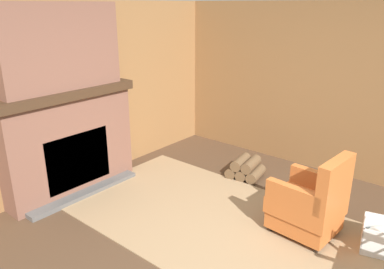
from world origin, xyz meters
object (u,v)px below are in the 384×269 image
(firewood_stack, at_px, (246,168))
(oil_lamp_vase, at_px, (31,87))
(armchair, at_px, (310,205))
(storage_case, at_px, (95,77))
(decorative_plate_on_mantel, at_px, (66,76))

(firewood_stack, relative_size, oil_lamp_vase, 2.23)
(firewood_stack, bearing_deg, oil_lamp_vase, -125.85)
(firewood_stack, distance_m, oil_lamp_vase, 2.95)
(oil_lamp_vase, bearing_deg, armchair, 26.21)
(oil_lamp_vase, distance_m, storage_case, 0.87)
(oil_lamp_vase, distance_m, decorative_plate_on_mantel, 0.47)
(firewood_stack, relative_size, storage_case, 1.99)
(firewood_stack, relative_size, decorative_plate_on_mantel, 1.89)
(oil_lamp_vase, xyz_separation_m, storage_case, (0.00, 0.87, -0.01))
(firewood_stack, xyz_separation_m, storage_case, (-1.55, -1.28, 1.29))
(firewood_stack, xyz_separation_m, oil_lamp_vase, (-1.55, -2.15, 1.30))
(armchair, relative_size, oil_lamp_vase, 3.90)
(armchair, bearing_deg, storage_case, 14.62)
(armchair, height_order, firewood_stack, armchair)
(oil_lamp_vase, xyz_separation_m, decorative_plate_on_mantel, (-0.02, 0.47, 0.05))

